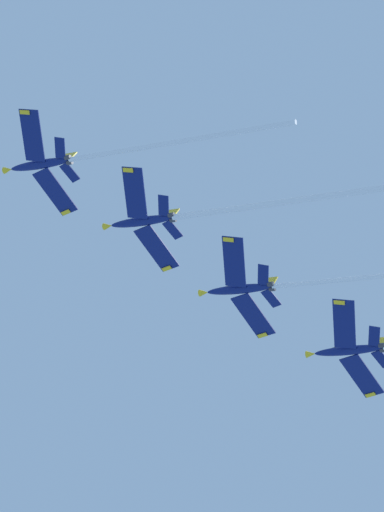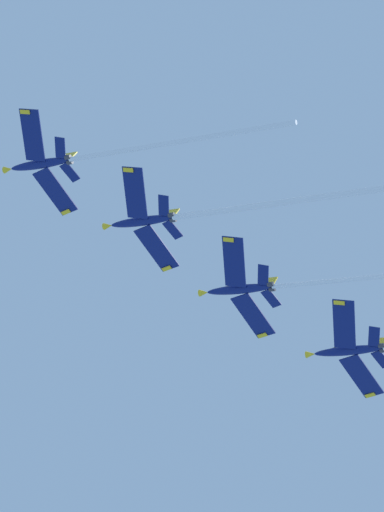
{
  "view_description": "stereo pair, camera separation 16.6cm",
  "coord_description": "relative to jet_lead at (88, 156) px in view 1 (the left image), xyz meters",
  "views": [
    {
      "loc": [
        42.6,
        17.78,
        1.64
      ],
      "look_at": [
        -32.49,
        32.21,
        158.05
      ],
      "focal_mm": 73.75,
      "sensor_mm": 36.0,
      "label": 1
    },
    {
      "loc": [
        42.57,
        17.62,
        1.64
      ],
      "look_at": [
        -32.49,
        32.21,
        158.05
      ],
      "focal_mm": 73.75,
      "sensor_mm": 36.0,
      "label": 2
    }
  ],
  "objects": [
    {
      "name": "jet_third",
      "position": [
        -10.99,
        35.81,
        -11.59
      ],
      "size": [
        31.23,
        45.93,
        22.02
      ],
      "color": "navy"
    },
    {
      "name": "jet_lead",
      "position": [
        0.0,
        0.0,
        0.0
      ],
      "size": [
        29.89,
        44.55,
        20.61
      ],
      "color": "navy"
    },
    {
      "name": "jet_second",
      "position": [
        -3.6,
        19.16,
        -6.92
      ],
      "size": [
        28.66,
        41.08,
        19.82
      ],
      "color": "navy"
    }
  ]
}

